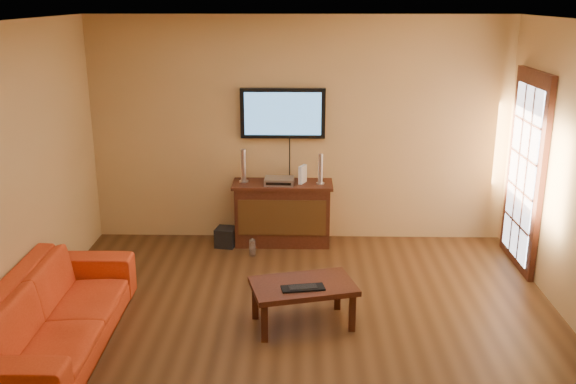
{
  "coord_description": "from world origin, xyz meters",
  "views": [
    {
      "loc": [
        0.03,
        -5.06,
        2.9
      ],
      "look_at": [
        -0.1,
        0.8,
        1.1
      ],
      "focal_mm": 40.0,
      "sensor_mm": 36.0,
      "label": 1
    }
  ],
  "objects_px": {
    "media_console": "(283,213)",
    "av_receiver": "(279,181)",
    "subwoofer": "(226,237)",
    "speaker_left": "(243,167)",
    "coffee_table": "(303,290)",
    "keyboard": "(303,288)",
    "game_console": "(303,174)",
    "speaker_right": "(320,170)",
    "television": "(283,113)",
    "bottle": "(252,247)",
    "sofa": "(53,302)"
  },
  "relations": [
    {
      "from": "media_console",
      "to": "av_receiver",
      "type": "bearing_deg",
      "value": -124.41
    },
    {
      "from": "subwoofer",
      "to": "speaker_left",
      "type": "bearing_deg",
      "value": 46.89
    },
    {
      "from": "coffee_table",
      "to": "keyboard",
      "type": "bearing_deg",
      "value": -90.87
    },
    {
      "from": "av_receiver",
      "to": "keyboard",
      "type": "bearing_deg",
      "value": -79.66
    },
    {
      "from": "game_console",
      "to": "speaker_right",
      "type": "bearing_deg",
      "value": 16.07
    },
    {
      "from": "speaker_left",
      "to": "subwoofer",
      "type": "height_order",
      "value": "speaker_left"
    },
    {
      "from": "coffee_table",
      "to": "speaker_left",
      "type": "bearing_deg",
      "value": 109.01
    },
    {
      "from": "speaker_right",
      "to": "keyboard",
      "type": "height_order",
      "value": "speaker_right"
    },
    {
      "from": "subwoofer",
      "to": "keyboard",
      "type": "relative_size",
      "value": 0.57
    },
    {
      "from": "television",
      "to": "bottle",
      "type": "xyz_separation_m",
      "value": [
        -0.34,
        -0.61,
        -1.46
      ]
    },
    {
      "from": "coffee_table",
      "to": "speaker_right",
      "type": "height_order",
      "value": "speaker_right"
    },
    {
      "from": "television",
      "to": "sofa",
      "type": "distance_m",
      "value": 3.45
    },
    {
      "from": "sofa",
      "to": "keyboard",
      "type": "bearing_deg",
      "value": -81.45
    },
    {
      "from": "subwoofer",
      "to": "television",
      "type": "bearing_deg",
      "value": 35.44
    },
    {
      "from": "sofa",
      "to": "bottle",
      "type": "xyz_separation_m",
      "value": [
        1.51,
        2.08,
        -0.33
      ]
    },
    {
      "from": "bottle",
      "to": "coffee_table",
      "type": "bearing_deg",
      "value": -70.03
    },
    {
      "from": "av_receiver",
      "to": "speaker_left",
      "type": "bearing_deg",
      "value": 170.82
    },
    {
      "from": "coffee_table",
      "to": "av_receiver",
      "type": "bearing_deg",
      "value": 98.15
    },
    {
      "from": "subwoofer",
      "to": "av_receiver",
      "type": "bearing_deg",
      "value": 16.92
    },
    {
      "from": "media_console",
      "to": "bottle",
      "type": "xyz_separation_m",
      "value": [
        -0.34,
        -0.42,
        -0.28
      ]
    },
    {
      "from": "sofa",
      "to": "subwoofer",
      "type": "bearing_deg",
      "value": -27.42
    },
    {
      "from": "sofa",
      "to": "game_console",
      "type": "xyz_separation_m",
      "value": [
        2.09,
        2.5,
        0.44
      ]
    },
    {
      "from": "coffee_table",
      "to": "sofa",
      "type": "relative_size",
      "value": 0.47
    },
    {
      "from": "coffee_table",
      "to": "bottle",
      "type": "relative_size",
      "value": 4.72
    },
    {
      "from": "media_console",
      "to": "keyboard",
      "type": "distance_m",
      "value": 2.15
    },
    {
      "from": "coffee_table",
      "to": "keyboard",
      "type": "height_order",
      "value": "keyboard"
    },
    {
      "from": "speaker_left",
      "to": "subwoofer",
      "type": "relative_size",
      "value": 1.75
    },
    {
      "from": "sofa",
      "to": "speaker_right",
      "type": "relative_size",
      "value": 6.07
    },
    {
      "from": "speaker_left",
      "to": "subwoofer",
      "type": "bearing_deg",
      "value": -144.23
    },
    {
      "from": "television",
      "to": "av_receiver",
      "type": "relative_size",
      "value": 2.94
    },
    {
      "from": "sofa",
      "to": "av_receiver",
      "type": "height_order",
      "value": "sofa"
    },
    {
      "from": "av_receiver",
      "to": "bottle",
      "type": "xyz_separation_m",
      "value": [
        -0.3,
        -0.36,
        -0.7
      ]
    },
    {
      "from": "media_console",
      "to": "speaker_right",
      "type": "xyz_separation_m",
      "value": [
        0.45,
        -0.03,
        0.55
      ]
    },
    {
      "from": "speaker_left",
      "to": "sofa",
      "type": "bearing_deg",
      "value": -118.78
    },
    {
      "from": "av_receiver",
      "to": "subwoofer",
      "type": "height_order",
      "value": "av_receiver"
    },
    {
      "from": "television",
      "to": "keyboard",
      "type": "distance_m",
      "value": 2.6
    },
    {
      "from": "game_console",
      "to": "keyboard",
      "type": "bearing_deg",
      "value": -65.45
    },
    {
      "from": "speaker_left",
      "to": "keyboard",
      "type": "xyz_separation_m",
      "value": [
        0.71,
        -2.17,
        -0.53
      ]
    },
    {
      "from": "speaker_right",
      "to": "keyboard",
      "type": "bearing_deg",
      "value": -95.53
    },
    {
      "from": "speaker_right",
      "to": "subwoofer",
      "type": "bearing_deg",
      "value": -175.25
    },
    {
      "from": "television",
      "to": "coffee_table",
      "type": "xyz_separation_m",
      "value": [
        0.25,
        -2.22,
        -1.22
      ]
    },
    {
      "from": "sofa",
      "to": "bottle",
      "type": "height_order",
      "value": "sofa"
    },
    {
      "from": "television",
      "to": "game_console",
      "type": "xyz_separation_m",
      "value": [
        0.24,
        -0.18,
        -0.7
      ]
    },
    {
      "from": "speaker_left",
      "to": "media_console",
      "type": "bearing_deg",
      "value": -4.42
    },
    {
      "from": "bottle",
      "to": "keyboard",
      "type": "relative_size",
      "value": 0.54
    },
    {
      "from": "game_console",
      "to": "bottle",
      "type": "relative_size",
      "value": 0.97
    },
    {
      "from": "coffee_table",
      "to": "sofa",
      "type": "xyz_separation_m",
      "value": [
        -2.1,
        -0.46,
        0.08
      ]
    },
    {
      "from": "sofa",
      "to": "bottle",
      "type": "relative_size",
      "value": 10.09
    },
    {
      "from": "av_receiver",
      "to": "sofa",
      "type": "bearing_deg",
      "value": -124.05
    },
    {
      "from": "bottle",
      "to": "sofa",
      "type": "bearing_deg",
      "value": -126.12
    }
  ]
}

